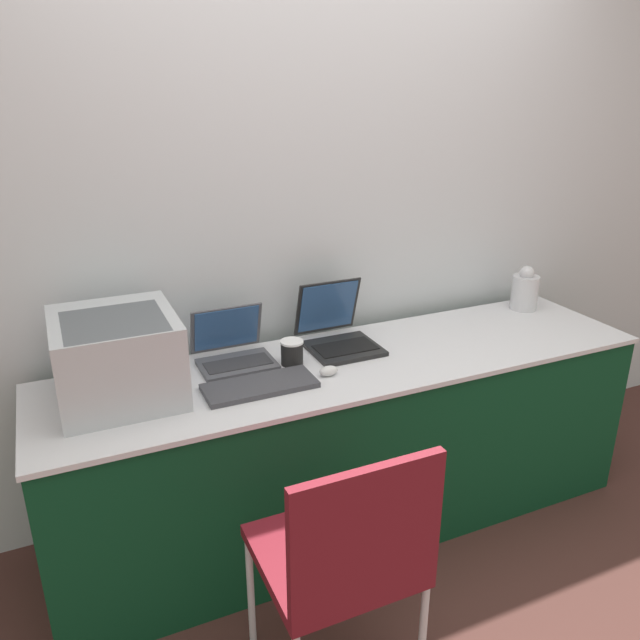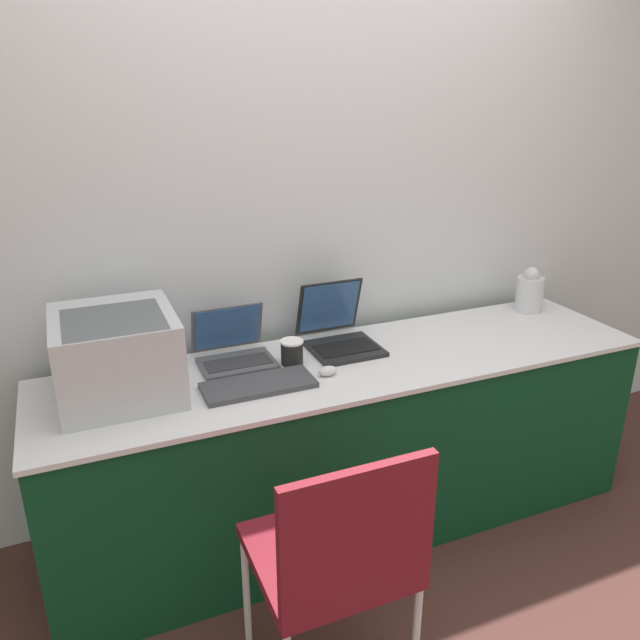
% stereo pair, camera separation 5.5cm
% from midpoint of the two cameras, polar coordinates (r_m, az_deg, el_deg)
% --- Properties ---
extents(ground_plane, '(14.00, 14.00, 0.00)m').
position_cam_midpoint_polar(ground_plane, '(2.70, 6.38, -21.25)').
color(ground_plane, '#472823').
extents(wall_back, '(8.00, 0.05, 2.60)m').
position_cam_midpoint_polar(wall_back, '(2.69, 0.03, 10.11)').
color(wall_back, silver).
rests_on(wall_back, ground_plane).
extents(table, '(2.46, 0.63, 0.77)m').
position_cam_midpoint_polar(table, '(2.68, 3.53, -11.15)').
color(table, '#0C381E').
rests_on(table, ground_plane).
extents(printer, '(0.41, 0.43, 0.30)m').
position_cam_midpoint_polar(printer, '(2.27, -17.45, -2.85)').
color(printer, '#B2B7BC').
rests_on(printer, table).
extents(laptop_left, '(0.29, 0.27, 0.21)m').
position_cam_midpoint_polar(laptop_left, '(2.48, -7.27, -2.75)').
color(laptop_left, '#4C4C51').
rests_on(laptop_left, table).
extents(laptop_right, '(0.28, 0.33, 0.26)m').
position_cam_midpoint_polar(laptop_right, '(2.60, 2.35, -1.18)').
color(laptop_right, black).
rests_on(laptop_right, table).
extents(external_keyboard, '(0.41, 0.17, 0.02)m').
position_cam_midpoint_polar(external_keyboard, '(2.28, -4.95, -5.95)').
color(external_keyboard, '#3D3D42').
rests_on(external_keyboard, table).
extents(coffee_cup, '(0.09, 0.09, 0.10)m').
position_cam_midpoint_polar(coffee_cup, '(2.44, -1.93, -2.95)').
color(coffee_cup, black).
rests_on(coffee_cup, table).
extents(mouse, '(0.07, 0.04, 0.04)m').
position_cam_midpoint_polar(mouse, '(2.35, 1.38, -4.69)').
color(mouse, silver).
rests_on(mouse, table).
extents(metal_pitcher, '(0.13, 0.13, 0.22)m').
position_cam_midpoint_polar(metal_pitcher, '(3.16, 19.09, 2.44)').
color(metal_pitcher, silver).
rests_on(metal_pitcher, table).
extents(chair, '(0.44, 0.44, 0.91)m').
position_cam_midpoint_polar(chair, '(1.92, 2.53, -20.52)').
color(chair, maroon).
rests_on(chair, ground_plane).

